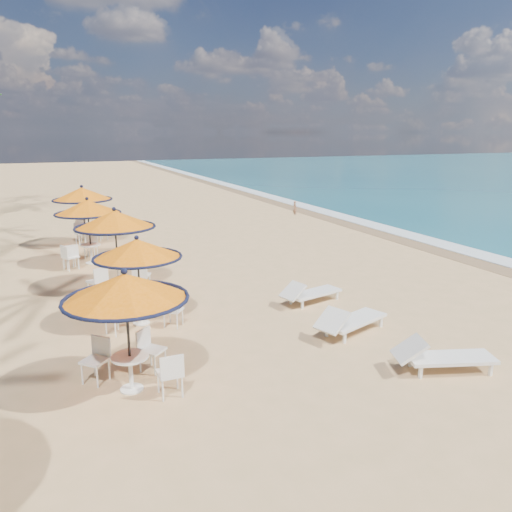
{
  "coord_description": "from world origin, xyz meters",
  "views": [
    {
      "loc": [
        -6.51,
        -8.64,
        4.77
      ],
      "look_at": [
        -0.89,
        4.58,
        1.2
      ],
      "focal_mm": 35.0,
      "sensor_mm": 36.0,
      "label": 1
    }
  ],
  "objects": [
    {
      "name": "ground",
      "position": [
        0.0,
        0.0,
        0.0
      ],
      "size": [
        160.0,
        160.0,
        0.0
      ],
      "primitive_type": "plane",
      "color": "tan",
      "rests_on": "ground"
    },
    {
      "name": "foam_strip",
      "position": [
        9.3,
        10.0,
        0.0
      ],
      "size": [
        1.2,
        140.0,
        0.04
      ],
      "primitive_type": "cube",
      "color": "white",
      "rests_on": "ground"
    },
    {
      "name": "wetsand_band",
      "position": [
        8.4,
        10.0,
        0.0
      ],
      "size": [
        1.4,
        140.0,
        0.02
      ],
      "primitive_type": "cube",
      "color": "olive",
      "rests_on": "ground"
    },
    {
      "name": "station_0",
      "position": [
        -5.29,
        0.25,
        1.76
      ],
      "size": [
        2.31,
        2.31,
        2.41
      ],
      "color": "black",
      "rests_on": "ground"
    },
    {
      "name": "station_1",
      "position": [
        -4.56,
        3.55,
        1.69
      ],
      "size": [
        2.22,
        2.22,
        2.31
      ],
      "color": "black",
      "rests_on": "ground"
    },
    {
      "name": "station_2",
      "position": [
        -4.62,
        6.83,
        1.96
      ],
      "size": [
        2.46,
        2.46,
        2.57
      ],
      "color": "black",
      "rests_on": "ground"
    },
    {
      "name": "station_3",
      "position": [
        -5.19,
        10.4,
        1.82
      ],
      "size": [
        2.39,
        2.41,
        2.49
      ],
      "color": "black",
      "rests_on": "ground"
    },
    {
      "name": "station_4",
      "position": [
        -5.0,
        13.95,
        1.9
      ],
      "size": [
        2.5,
        2.5,
        2.6
      ],
      "color": "black",
      "rests_on": "ground"
    },
    {
      "name": "lounger_near",
      "position": [
        0.61,
        -1.5,
        0.35
      ],
      "size": [
        2.16,
        1.27,
        0.74
      ],
      "rotation": [
        0.0,
        0.0,
        -0.32
      ],
      "color": "white",
      "rests_on": "ground"
    },
    {
      "name": "lounger_mid",
      "position": [
        -0.0,
        0.89,
        0.35
      ],
      "size": [
        2.21,
        1.33,
        0.76
      ],
      "rotation": [
        0.0,
        0.0,
        0.34
      ],
      "color": "white",
      "rests_on": "ground"
    },
    {
      "name": "lounger_far",
      "position": [
        0.2,
        3.26,
        0.32
      ],
      "size": [
        2.02,
        1.03,
        0.69
      ],
      "rotation": [
        0.0,
        0.0,
        0.23
      ],
      "color": "white",
      "rests_on": "ground"
    },
    {
      "name": "person",
      "position": [
        7.06,
        17.4,
        0.45
      ],
      "size": [
        0.21,
        0.33,
        0.89
      ],
      "primitive_type": "imported",
      "rotation": [
        0.0,
        0.0,
        1.57
      ],
      "color": "#986A4D",
      "rests_on": "ground"
    }
  ]
}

